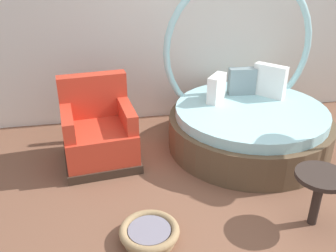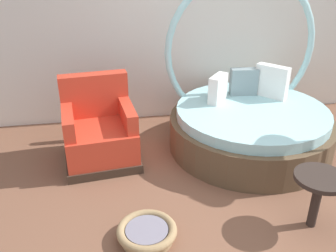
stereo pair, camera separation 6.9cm
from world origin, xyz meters
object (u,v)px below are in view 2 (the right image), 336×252
round_daybed (249,117)px  pet_basket (147,233)px  red_armchair (99,133)px  side_table (319,185)px

round_daybed → pet_basket: round_daybed is taller
pet_basket → red_armchair: bearing=104.9°
red_armchair → pet_basket: (0.37, -1.39, -0.26)m
round_daybed → pet_basket: (-1.41, -1.44, -0.30)m
side_table → round_daybed: bearing=92.0°
round_daybed → red_armchair: (-1.78, -0.05, -0.04)m
round_daybed → side_table: round_daybed is taller
round_daybed → red_armchair: round_daybed is taller
round_daybed → red_armchair: 1.78m
round_daybed → pet_basket: size_ratio=3.96×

